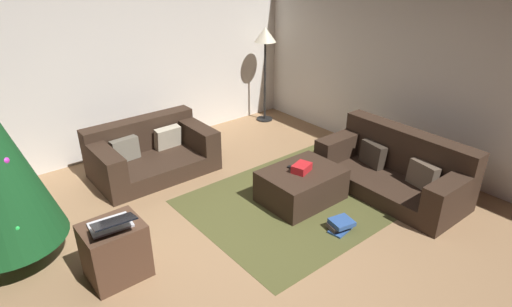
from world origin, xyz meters
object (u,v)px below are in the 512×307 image
at_px(ottoman, 301,185).
at_px(couch_left, 150,153).
at_px(book_stack, 340,225).
at_px(corner_lamp, 265,42).
at_px(gift_box, 302,168).
at_px(tv_remote, 294,168).
at_px(laptop, 112,224).
at_px(couch_right, 396,169).
at_px(side_table, 115,251).

bearing_deg(ottoman, couch_left, 119.88).
height_order(book_stack, corner_lamp, corner_lamp).
bearing_deg(gift_box, tv_remote, 106.52).
xyz_separation_m(ottoman, tv_remote, (-0.05, 0.09, 0.21)).
height_order(couch_left, laptop, laptop).
xyz_separation_m(couch_right, ottoman, (-1.08, 0.57, -0.09)).
relative_size(gift_box, tv_remote, 1.43).
xyz_separation_m(couch_left, corner_lamp, (2.45, 0.49, 1.10)).
bearing_deg(corner_lamp, book_stack, -116.34).
distance_m(gift_box, book_stack, 0.81).
height_order(ottoman, book_stack, ottoman).
bearing_deg(couch_left, corner_lamp, -168.25).
bearing_deg(couch_right, couch_left, 42.17).
bearing_deg(book_stack, couch_right, 7.17).
bearing_deg(couch_left, ottoman, 120.36).
height_order(ottoman, gift_box, gift_box).
distance_m(ottoman, tv_remote, 0.23).
bearing_deg(tv_remote, ottoman, -76.00).
bearing_deg(tv_remote, corner_lamp, 43.74).
bearing_deg(couch_right, gift_box, 63.52).
xyz_separation_m(couch_left, tv_remote, (1.01, -1.74, 0.14)).
bearing_deg(laptop, tv_remote, 0.54).
relative_size(couch_right, gift_box, 7.86).
xyz_separation_m(tv_remote, book_stack, (-0.07, -0.81, -0.34)).
relative_size(ottoman, corner_lamp, 0.58).
relative_size(couch_left, tv_remote, 9.77).
xyz_separation_m(gift_box, side_table, (-2.23, 0.14, -0.17)).
height_order(side_table, laptop, laptop).
distance_m(couch_left, laptop, 2.16).
bearing_deg(couch_right, corner_lamp, -5.63).
relative_size(tv_remote, corner_lamp, 0.10).
bearing_deg(laptop, ottoman, -1.79).
bearing_deg(side_table, couch_right, -11.87).
bearing_deg(book_stack, couch_left, 110.25).
height_order(couch_right, side_table, couch_right).
bearing_deg(couch_left, couch_right, 132.03).
bearing_deg(corner_lamp, ottoman, -120.92).
bearing_deg(laptop, gift_box, -2.00).
height_order(couch_left, tv_remote, couch_left).
xyz_separation_m(couch_left, laptop, (-1.20, -1.77, 0.34)).
relative_size(gift_box, corner_lamp, 0.14).
bearing_deg(corner_lamp, couch_right, -96.25).
bearing_deg(couch_left, book_stack, 110.72).
bearing_deg(laptop, book_stack, -20.18).
xyz_separation_m(gift_box, tv_remote, (-0.03, 0.10, -0.04)).
distance_m(tv_remote, corner_lamp, 2.83).
relative_size(couch_left, laptop, 3.50).
bearing_deg(ottoman, laptop, 178.21).
xyz_separation_m(tv_remote, side_table, (-2.20, 0.04, -0.13)).
xyz_separation_m(couch_right, side_table, (-3.32, 0.70, -0.01)).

